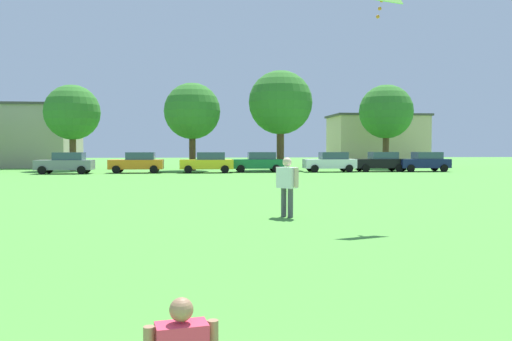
{
  "coord_description": "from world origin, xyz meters",
  "views": [
    {
      "loc": [
        0.11,
        -1.01,
        2.01
      ],
      "look_at": [
        1.28,
        10.11,
        1.53
      ],
      "focal_mm": 36.45,
      "sensor_mm": 36.0,
      "label": 1
    }
  ],
  "objects_px": {
    "tree_left": "(72,113)",
    "tree_right": "(280,103)",
    "adult_bystander": "(287,182)",
    "parked_car_black_5": "(380,162)",
    "tree_far_right": "(386,112)",
    "tree_center": "(192,111)",
    "parked_car_green_3": "(258,162)",
    "parked_car_gray_0": "(66,163)",
    "parked_car_orange_1": "(137,162)",
    "parked_car_navy_6": "(424,162)",
    "parked_car_yellow_2": "(208,162)",
    "parked_car_white_4": "(330,162)"
  },
  "relations": [
    {
      "from": "tree_far_right",
      "to": "parked_car_yellow_2",
      "type": "bearing_deg",
      "value": -157.34
    },
    {
      "from": "parked_car_gray_0",
      "to": "parked_car_white_4",
      "type": "relative_size",
      "value": 1.0
    },
    {
      "from": "parked_car_green_3",
      "to": "tree_left",
      "type": "bearing_deg",
      "value": -16.78
    },
    {
      "from": "parked_car_navy_6",
      "to": "tree_right",
      "type": "relative_size",
      "value": 0.47
    },
    {
      "from": "parked_car_green_3",
      "to": "tree_far_right",
      "type": "relative_size",
      "value": 0.52
    },
    {
      "from": "parked_car_yellow_2",
      "to": "tree_left",
      "type": "height_order",
      "value": "tree_left"
    },
    {
      "from": "adult_bystander",
      "to": "tree_right",
      "type": "bearing_deg",
      "value": 131.54
    },
    {
      "from": "tree_center",
      "to": "tree_far_right",
      "type": "distance_m",
      "value": 19.23
    },
    {
      "from": "parked_car_navy_6",
      "to": "tree_left",
      "type": "distance_m",
      "value": 31.34
    },
    {
      "from": "parked_car_yellow_2",
      "to": "parked_car_navy_6",
      "type": "xyz_separation_m",
      "value": [
        18.56,
        0.36,
        0.0
      ]
    },
    {
      "from": "parked_car_gray_0",
      "to": "parked_car_black_5",
      "type": "xyz_separation_m",
      "value": [
        25.87,
        1.28,
        0.0
      ]
    },
    {
      "from": "parked_car_black_5",
      "to": "tree_left",
      "type": "height_order",
      "value": "tree_left"
    },
    {
      "from": "tree_left",
      "to": "tree_right",
      "type": "xyz_separation_m",
      "value": [
        18.79,
        -0.64,
        0.99
      ]
    },
    {
      "from": "parked_car_yellow_2",
      "to": "tree_far_right",
      "type": "xyz_separation_m",
      "value": [
        17.7,
        7.39,
        4.74
      ]
    },
    {
      "from": "parked_car_navy_6",
      "to": "parked_car_black_5",
      "type": "bearing_deg",
      "value": -5.76
    },
    {
      "from": "tree_center",
      "to": "tree_right",
      "type": "relative_size",
      "value": 0.86
    },
    {
      "from": "parked_car_orange_1",
      "to": "tree_left",
      "type": "relative_size",
      "value": 0.56
    },
    {
      "from": "tree_center",
      "to": "tree_far_right",
      "type": "relative_size",
      "value": 0.95
    },
    {
      "from": "parked_car_white_4",
      "to": "tree_center",
      "type": "distance_m",
      "value": 13.12
    },
    {
      "from": "tree_center",
      "to": "tree_far_right",
      "type": "xyz_separation_m",
      "value": [
        19.01,
        2.89,
        0.29
      ]
    },
    {
      "from": "parked_car_navy_6",
      "to": "tree_right",
      "type": "bearing_deg",
      "value": -21.67
    },
    {
      "from": "adult_bystander",
      "to": "parked_car_black_5",
      "type": "relative_size",
      "value": 0.4
    },
    {
      "from": "adult_bystander",
      "to": "parked_car_white_4",
      "type": "xyz_separation_m",
      "value": [
        8.37,
        28.08,
        -0.17
      ]
    },
    {
      "from": "tree_left",
      "to": "parked_car_green_3",
      "type": "bearing_deg",
      "value": -16.78
    },
    {
      "from": "parked_car_green_3",
      "to": "parked_car_navy_6",
      "type": "relative_size",
      "value": 1.0
    },
    {
      "from": "parked_car_white_4",
      "to": "tree_far_right",
      "type": "bearing_deg",
      "value": -136.58
    },
    {
      "from": "adult_bystander",
      "to": "tree_left",
      "type": "distance_m",
      "value": 36.39
    },
    {
      "from": "parked_car_orange_1",
      "to": "tree_left",
      "type": "height_order",
      "value": "tree_left"
    },
    {
      "from": "tree_right",
      "to": "tree_far_right",
      "type": "distance_m",
      "value": 11.2
    },
    {
      "from": "parked_car_orange_1",
      "to": "tree_far_right",
      "type": "relative_size",
      "value": 0.52
    },
    {
      "from": "adult_bystander",
      "to": "parked_car_orange_1",
      "type": "distance_m",
      "value": 28.92
    },
    {
      "from": "parked_car_yellow_2",
      "to": "tree_far_right",
      "type": "distance_m",
      "value": 19.76
    },
    {
      "from": "parked_car_black_5",
      "to": "tree_right",
      "type": "relative_size",
      "value": 0.47
    },
    {
      "from": "parked_car_navy_6",
      "to": "parked_car_green_3",
      "type": "bearing_deg",
      "value": -1.67
    },
    {
      "from": "parked_car_gray_0",
      "to": "parked_car_white_4",
      "type": "bearing_deg",
      "value": -177.41
    },
    {
      "from": "parked_car_navy_6",
      "to": "tree_left",
      "type": "height_order",
      "value": "tree_left"
    },
    {
      "from": "tree_center",
      "to": "tree_far_right",
      "type": "height_order",
      "value": "tree_far_right"
    },
    {
      "from": "parked_car_green_3",
      "to": "parked_car_yellow_2",
      "type": "bearing_deg",
      "value": 10.32
    },
    {
      "from": "parked_car_gray_0",
      "to": "parked_car_orange_1",
      "type": "distance_m",
      "value": 5.47
    },
    {
      "from": "tree_right",
      "to": "tree_far_right",
      "type": "xyz_separation_m",
      "value": [
        10.93,
        2.35,
        -0.59
      ]
    },
    {
      "from": "adult_bystander",
      "to": "parked_car_black_5",
      "type": "distance_m",
      "value": 31.14
    },
    {
      "from": "parked_car_navy_6",
      "to": "parked_car_white_4",
      "type": "bearing_deg",
      "value": -0.51
    },
    {
      "from": "parked_car_navy_6",
      "to": "tree_left",
      "type": "bearing_deg",
      "value": -9.88
    },
    {
      "from": "tree_far_right",
      "to": "adult_bystander",
      "type": "bearing_deg",
      "value": -114.17
    },
    {
      "from": "adult_bystander",
      "to": "tree_left",
      "type": "bearing_deg",
      "value": 162.66
    },
    {
      "from": "parked_car_navy_6",
      "to": "tree_far_right",
      "type": "height_order",
      "value": "tree_far_right"
    },
    {
      "from": "parked_car_yellow_2",
      "to": "tree_center",
      "type": "height_order",
      "value": "tree_center"
    },
    {
      "from": "parked_car_gray_0",
      "to": "parked_car_navy_6",
      "type": "relative_size",
      "value": 1.0
    },
    {
      "from": "parked_car_green_3",
      "to": "tree_far_right",
      "type": "distance_m",
      "value": 15.71
    },
    {
      "from": "parked_car_yellow_2",
      "to": "parked_car_black_5",
      "type": "height_order",
      "value": "same"
    }
  ]
}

